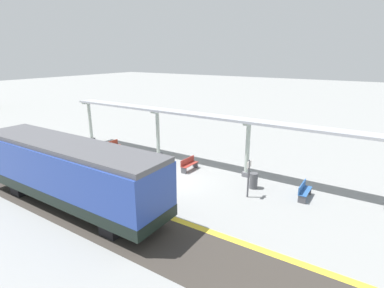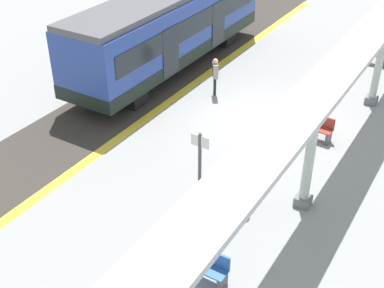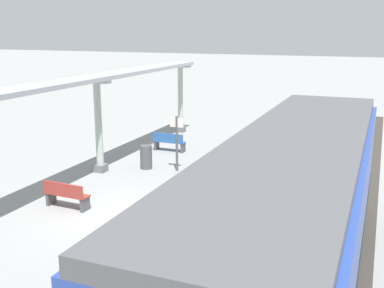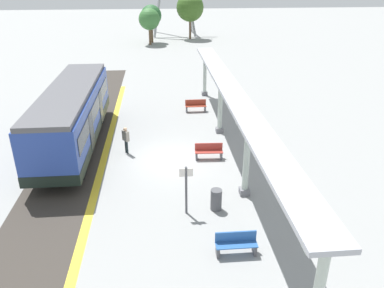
% 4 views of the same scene
% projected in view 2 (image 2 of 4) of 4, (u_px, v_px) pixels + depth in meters
% --- Properties ---
extents(ground_plane, '(176.00, 176.00, 0.00)m').
position_uv_depth(ground_plane, '(255.00, 121.00, 19.00)').
color(ground_plane, gray).
extents(tactile_edge_strip, '(0.37, 29.27, 0.01)m').
position_uv_depth(tactile_edge_strip, '(175.00, 97.00, 20.56)').
color(tactile_edge_strip, yellow).
rests_on(tactile_edge_strip, ground).
extents(trackbed, '(3.20, 41.27, 0.01)m').
position_uv_depth(trackbed, '(140.00, 87.00, 21.34)').
color(trackbed, '#38332D').
rests_on(trackbed, ground).
extents(train_near_carriage, '(2.65, 11.64, 3.48)m').
position_uv_depth(train_near_carriage, '(170.00, 28.00, 22.08)').
color(train_near_carriage, '#28439A').
rests_on(train_near_carriage, ground).
extents(canopy_pillar_second, '(1.10, 0.44, 3.62)m').
position_uv_depth(canopy_pillar_second, '(310.00, 152.00, 13.88)').
color(canopy_pillar_second, slate).
rests_on(canopy_pillar_second, ground).
extents(canopy_pillar_third, '(1.10, 0.44, 3.62)m').
position_uv_depth(canopy_pillar_third, '(380.00, 60.00, 19.14)').
color(canopy_pillar_third, slate).
rests_on(canopy_pillar_third, ground).
extents(canopy_beam, '(1.20, 23.89, 0.16)m').
position_uv_depth(canopy_beam, '(360.00, 45.00, 15.47)').
color(canopy_beam, '#A8AAB2').
rests_on(canopy_beam, canopy_pillar_nearest).
extents(bench_near_end, '(1.50, 0.45, 0.86)m').
position_uv_depth(bench_near_end, '(372.00, 54.00, 23.24)').
color(bench_near_end, '#953624').
rests_on(bench_near_end, ground).
extents(bench_mid_platform, '(1.52, 0.51, 0.86)m').
position_uv_depth(bench_mid_platform, '(312.00, 126.00, 17.82)').
color(bench_mid_platform, '#99332B').
rests_on(bench_mid_platform, ground).
extents(bench_far_end, '(1.50, 0.44, 0.86)m').
position_uv_depth(bench_far_end, '(200.00, 262.00, 12.34)').
color(bench_far_end, '#2A5A9F').
rests_on(bench_far_end, ground).
extents(trash_bin, '(0.48, 0.48, 0.95)m').
position_uv_depth(trash_bin, '(241.00, 195.00, 14.48)').
color(trash_bin, '#4B4C50').
rests_on(trash_bin, ground).
extents(platform_info_sign, '(0.56, 0.10, 2.20)m').
position_uv_depth(platform_info_sign, '(200.00, 160.00, 14.47)').
color(platform_info_sign, '#4C4C51').
rests_on(platform_info_sign, ground).
extents(passenger_waiting_near_edge, '(0.42, 0.48, 1.56)m').
position_uv_depth(passenger_waiting_near_edge, '(215.00, 72.00, 20.28)').
color(passenger_waiting_near_edge, black).
rests_on(passenger_waiting_near_edge, ground).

